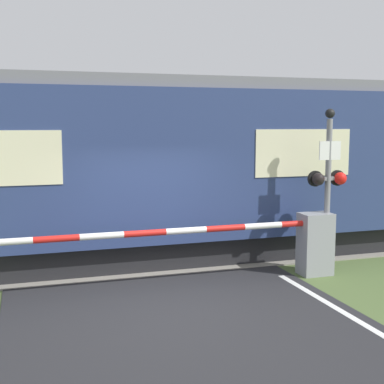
{
  "coord_description": "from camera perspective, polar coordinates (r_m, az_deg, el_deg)",
  "views": [
    {
      "loc": [
        -2.21,
        -7.86,
        2.89
      ],
      "look_at": [
        0.79,
        1.57,
        1.61
      ],
      "focal_mm": 50.0,
      "sensor_mm": 36.0,
      "label": 1
    }
  ],
  "objects": [
    {
      "name": "ground_plane",
      "position": [
        8.66,
        -1.86,
        -12.16
      ],
      "size": [
        80.0,
        80.0,
        0.0
      ],
      "primitive_type": "plane",
      "color": "#4C6033"
    },
    {
      "name": "signal_post",
      "position": [
        10.5,
        14.32,
        1.17
      ],
      "size": [
        0.78,
        0.26,
        3.16
      ],
      "color": "gray",
      "rests_on": "ground_plane"
    },
    {
      "name": "crossing_barrier",
      "position": [
        10.26,
        10.35,
        -5.23
      ],
      "size": [
        6.32,
        0.44,
        1.19
      ],
      "color": "gray",
      "rests_on": "ground_plane"
    },
    {
      "name": "track_bed",
      "position": [
        11.73,
        -6.28,
        -6.84
      ],
      "size": [
        36.0,
        3.2,
        0.13
      ],
      "color": "gray",
      "rests_on": "ground_plane"
    },
    {
      "name": "train",
      "position": [
        12.43,
        8.21,
        2.9
      ],
      "size": [
        21.07,
        3.15,
        3.79
      ],
      "color": "black",
      "rests_on": "ground_plane"
    }
  ]
}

